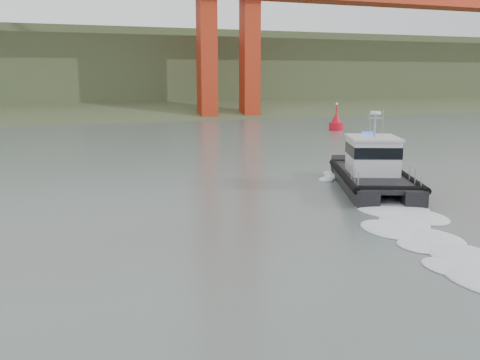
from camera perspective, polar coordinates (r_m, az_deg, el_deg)
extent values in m
plane|color=#47544E|center=(20.34, 9.73, -10.65)|extent=(400.00, 400.00, 0.00)
cube|color=#3A4D2C|center=(108.97, -15.28, 6.73)|extent=(500.00, 44.72, 16.25)
cube|color=#3A4D2C|center=(136.64, -16.51, 9.98)|extent=(500.00, 70.00, 18.00)
cube|color=#3A4D2C|center=(161.61, -17.25, 11.81)|extent=(500.00, 60.00, 16.00)
cube|color=black|center=(36.49, 11.88, -0.32)|extent=(5.42, 10.73, 1.21)
cube|color=black|center=(37.06, 16.02, -0.35)|extent=(5.42, 10.73, 1.21)
cube|color=black|center=(36.18, 14.16, 0.26)|extent=(7.36, 10.37, 0.25)
cube|color=silver|center=(36.94, 13.94, 2.49)|extent=(4.17, 4.50, 2.31)
cube|color=black|center=(36.88, 13.97, 3.13)|extent=(4.25, 4.58, 0.75)
cube|color=silver|center=(36.78, 14.02, 4.40)|extent=(4.43, 4.76, 0.16)
cylinder|color=gray|center=(36.41, 14.18, 5.63)|extent=(0.16, 0.16, 1.81)
cylinder|color=white|center=(36.34, 14.25, 6.97)|extent=(0.70, 0.70, 0.18)
cylinder|color=red|center=(75.99, 10.21, 5.56)|extent=(1.95, 1.95, 1.30)
cone|color=red|center=(75.88, 10.24, 6.54)|extent=(1.52, 1.52, 1.95)
cylinder|color=red|center=(75.80, 10.28, 7.52)|extent=(0.17, 0.17, 1.09)
sphere|color=#E5D87F|center=(75.76, 10.29, 8.01)|extent=(0.33, 0.33, 0.33)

